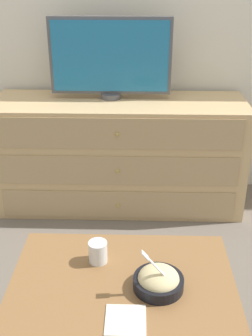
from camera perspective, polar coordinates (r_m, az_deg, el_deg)
The scene contains 7 objects.
ground_plane at distance 3.20m, azimuth -2.78°, elevation -1.95°, with size 12.00×12.00×0.00m, color #70665B.
dresser at distance 2.79m, azimuth -0.91°, elevation 1.89°, with size 1.60×0.51×0.73m.
tv at distance 2.66m, azimuth -2.13°, elevation 14.75°, with size 0.75×0.13×0.50m.
coffee_table at distance 1.62m, azimuth -0.49°, elevation -17.23°, with size 0.81×0.58×0.48m.
takeout_bowl at distance 1.53m, azimuth 4.42°, elevation -14.96°, with size 0.18×0.18×0.18m.
drink_cup at distance 1.64m, azimuth -3.82°, elevation -11.42°, with size 0.07×0.07×0.09m.
napkin at distance 1.43m, azimuth -0.06°, elevation -19.88°, with size 0.13×0.13×0.00m.
Camera 1 is at (0.23, -2.81, 1.52)m, focal length 45.00 mm.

